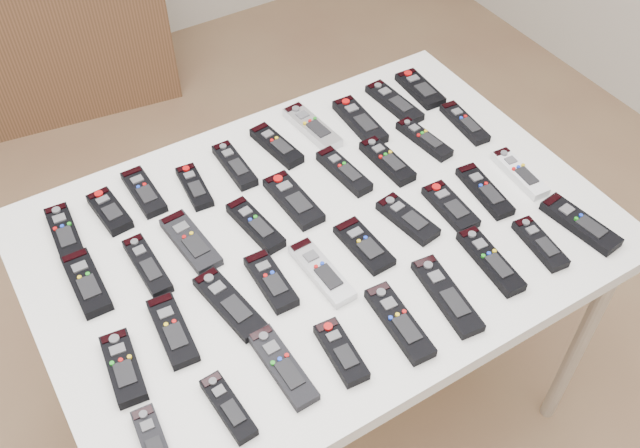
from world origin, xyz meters
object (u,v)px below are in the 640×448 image
remote_1 (110,211)px  remote_23 (322,272)px  remote_24 (364,245)px  remote_30 (228,407)px  remote_29 (154,444)px  remote_21 (229,304)px  remote_12 (191,242)px  remote_3 (194,187)px  remote_9 (420,89)px  remote_10 (87,283)px  remote_22 (271,281)px  remote_0 (65,234)px  remote_32 (341,352)px  remote_25 (408,219)px  remote_36 (540,244)px  remote_37 (580,224)px  remote_33 (399,322)px  table (320,247)px  remote_19 (123,368)px  remote_27 (485,191)px  remote_2 (144,192)px  remote_13 (255,225)px  remote_4 (235,165)px  remote_35 (490,261)px  remote_34 (447,296)px  remote_7 (360,121)px  remote_28 (519,173)px  remote_11 (147,266)px  remote_14 (293,200)px  remote_15 (344,171)px  remote_8 (394,103)px  remote_16 (387,161)px  remote_20 (173,330)px  remote_18 (464,123)px  remote_5 (276,146)px

remote_1 → remote_23: size_ratio=0.73×
remote_24 → remote_30: remote_30 is taller
remote_29 → remote_21: bearing=44.2°
remote_29 → remote_12: bearing=62.8°
remote_3 → remote_9: 0.68m
remote_10 → remote_22: size_ratio=1.11×
remote_0 → remote_32: 0.67m
remote_25 → remote_36: same height
remote_0 → remote_37: (0.98, -0.57, -0.00)m
remote_33 → table: bearing=93.8°
remote_22 → remote_29: remote_22 is taller
remote_10 → remote_29: 0.40m
remote_1 → remote_19: bearing=-111.6°
remote_27 → remote_29: 0.91m
remote_33 → remote_32: bearing=-177.2°
remote_2 → remote_10: (-0.20, -0.19, 0.00)m
remote_10 → remote_13: same height
remote_3 → remote_4: remote_4 is taller
remote_35 → remote_32: bearing=-171.8°
remote_24 → remote_34: 0.21m
remote_1 → remote_12: remote_1 is taller
remote_4 → remote_7: remote_7 is taller
remote_0 → remote_7: size_ratio=0.90×
remote_2 → remote_27: (0.68, -0.41, 0.00)m
remote_19 → remote_28: bearing=7.7°
table → remote_27: bearing=-15.0°
remote_11 → remote_7: bearing=13.3°
remote_4 → remote_14: 0.19m
remote_15 → remote_14: bearing=-177.4°
remote_36 → remote_8: bearing=94.6°
remote_16 → remote_28: 0.31m
remote_20 → remote_35: (0.64, -0.19, 0.00)m
remote_19 → remote_25: (0.68, 0.03, -0.00)m
table → remote_11: (-0.37, 0.10, 0.07)m
remote_0 → remote_34: bearing=-39.0°
remote_33 → remote_35: same height
remote_1 → remote_3: bearing=-12.1°
remote_0 → remote_36: bearing=-29.0°
table → remote_18: remote_18 is taller
remote_0 → remote_13: (0.37, -0.20, 0.00)m
remote_0 → remote_11: remote_0 is taller
remote_12 → remote_32: bearing=-77.0°
remote_24 → remote_32: 0.28m
remote_0 → remote_12: size_ratio=0.93×
remote_28 → remote_0: bearing=163.5°
remote_8 → remote_29: same height
remote_10 → remote_34: bearing=-32.6°
remote_2 → remote_9: 0.78m
remote_1 → remote_5: same height
remote_29 → remote_37: 1.01m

